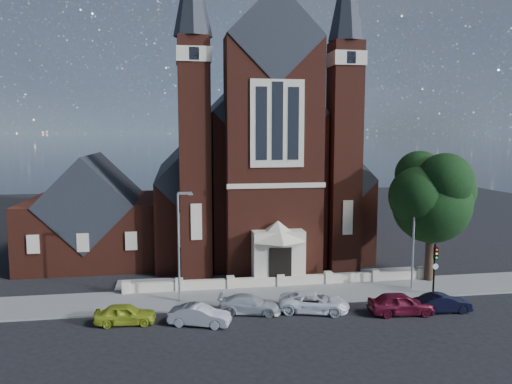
# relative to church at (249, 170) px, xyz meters

# --- Properties ---
(ground) EXTENTS (120.00, 120.00, 0.00)m
(ground) POSITION_rel_church_xyz_m (0.00, -7.94, -8.19)
(ground) COLOR black
(ground) RESTS_ON ground
(pavement_strip) EXTENTS (60.00, 5.00, 0.12)m
(pavement_strip) POSITION_rel_church_xyz_m (0.00, -18.44, -8.19)
(pavement_strip) COLOR slate
(pavement_strip) RESTS_ON ground
(forecourt_paving) EXTENTS (26.00, 3.00, 0.14)m
(forecourt_paving) POSITION_rel_church_xyz_m (0.00, -14.44, -8.19)
(forecourt_paving) COLOR slate
(forecourt_paving) RESTS_ON ground
(forecourt_wall) EXTENTS (24.00, 0.40, 0.90)m
(forecourt_wall) POSITION_rel_church_xyz_m (0.00, -16.44, -8.19)
(forecourt_wall) COLOR beige
(forecourt_wall) RESTS_ON ground
(church) EXTENTS (20.01, 34.90, 29.20)m
(church) POSITION_rel_church_xyz_m (0.00, 0.00, 0.00)
(church) COLOR #512115
(church) RESTS_ON ground
(parish_hall) EXTENTS (12.00, 12.20, 10.24)m
(parish_hall) POSITION_rel_church_xyz_m (-16.00, -4.94, -4.17)
(parish_hall) COLOR #512115
(parish_hall) RESTS_ON ground
(street_tree) EXTENTS (6.40, 6.60, 10.70)m
(street_tree) POSITION_rel_church_xyz_m (12.60, -17.23, -1.23)
(street_tree) COLOR black
(street_tree) RESTS_ON ground
(street_lamp_left) EXTENTS (1.16, 0.22, 8.09)m
(street_lamp_left) POSITION_rel_church_xyz_m (-7.91, -18.94, -3.59)
(street_lamp_left) COLOR gray
(street_lamp_left) RESTS_ON ground
(street_lamp_right) EXTENTS (1.16, 0.22, 8.09)m
(street_lamp_right) POSITION_rel_church_xyz_m (10.09, -18.94, -3.59)
(street_lamp_right) COLOR gray
(street_lamp_right) RESTS_ON ground
(traffic_signal) EXTENTS (0.28, 0.42, 4.00)m
(traffic_signal) POSITION_rel_church_xyz_m (11.00, -20.52, -5.60)
(traffic_signal) COLOR black
(traffic_signal) RESTS_ON ground
(car_lime_van) EXTENTS (3.95, 1.75, 1.32)m
(car_lime_van) POSITION_rel_church_xyz_m (-11.49, -22.54, -7.53)
(car_lime_van) COLOR #98AA22
(car_lime_van) RESTS_ON ground
(car_silver_a) EXTENTS (4.18, 2.57, 1.30)m
(car_silver_a) POSITION_rel_church_xyz_m (-6.78, -23.51, -7.54)
(car_silver_a) COLOR #A0A1A7
(car_silver_a) RESTS_ON ground
(car_silver_b) EXTENTS (4.59, 2.73, 1.25)m
(car_silver_b) POSITION_rel_church_xyz_m (-3.27, -21.90, -7.56)
(car_silver_b) COLOR #B4B9BC
(car_silver_b) RESTS_ON ground
(car_white_suv) EXTENTS (5.26, 3.50, 1.34)m
(car_white_suv) POSITION_rel_church_xyz_m (1.12, -22.34, -7.52)
(car_white_suv) COLOR white
(car_white_suv) RESTS_ON ground
(car_dark_red) EXTENTS (4.53, 2.11, 1.50)m
(car_dark_red) POSITION_rel_church_xyz_m (6.80, -23.74, -7.43)
(car_dark_red) COLOR maroon
(car_dark_red) RESTS_ON ground
(car_navy) EXTENTS (3.83, 1.45, 1.25)m
(car_navy) POSITION_rel_church_xyz_m (9.86, -23.82, -7.56)
(car_navy) COLOR black
(car_navy) RESTS_ON ground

